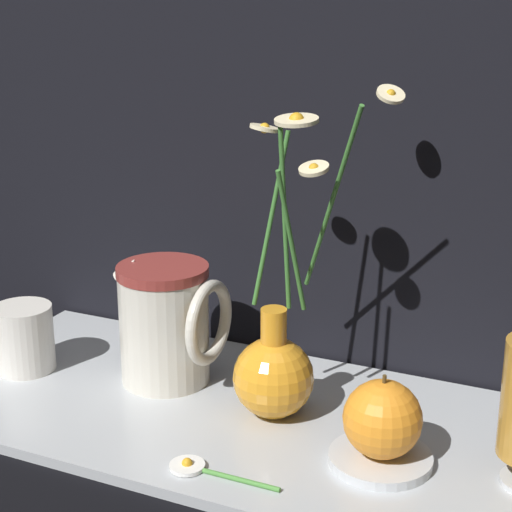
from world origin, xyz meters
The scene contains 8 objects.
ground_plane centered at (0.00, 0.00, 0.00)m, with size 6.00×6.00×0.00m, color black.
shelf centered at (0.00, 0.00, 0.01)m, with size 0.76×0.34×0.01m.
vase_with_flowers centered at (0.03, 0.01, 0.07)m, with size 0.16×0.15×0.36m.
yellow_mug centered at (-0.30, -0.01, 0.05)m, with size 0.08×0.07×0.08m.
ceramic_pitcher centered at (-0.13, 0.04, 0.09)m, with size 0.13×0.11×0.16m.
saucer_plate centered at (0.16, -0.04, 0.02)m, with size 0.10×0.10×0.01m.
orange_fruit centered at (0.16, -0.04, 0.06)m, with size 0.08×0.08×0.09m.
loose_daisy centered at (0.01, -0.13, 0.02)m, with size 0.12×0.04×0.01m.
Camera 1 is at (0.36, -0.77, 0.47)m, focal length 60.00 mm.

